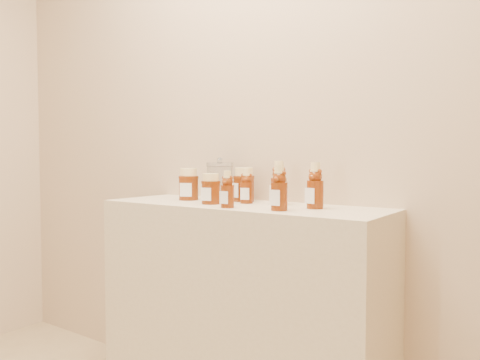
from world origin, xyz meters
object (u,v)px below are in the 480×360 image
Objects in this scene: bear_bottle_back_left at (246,184)px; bear_bottle_front_left at (227,187)px; glass_canister at (220,180)px; honey_jar_left at (189,184)px; display_table at (240,314)px.

bear_bottle_back_left reaches higher than bear_bottle_front_left.
bear_bottle_back_left is 0.89× the size of glass_canister.
bear_bottle_front_left is 1.12× the size of honey_jar_left.
bear_bottle_front_left is 0.37m from honey_jar_left.
display_table is 0.58m from glass_canister.
glass_canister is at bearing 151.18° from display_table.
display_table is 0.60m from honey_jar_left.
bear_bottle_front_left is 0.32m from glass_canister.
bear_bottle_back_left is 0.19m from glass_canister.
bear_bottle_front_left is (0.04, -0.18, -0.00)m from bear_bottle_back_left.
display_table is at bearing -29.51° from honey_jar_left.
bear_bottle_front_left is 0.86× the size of glass_canister.
honey_jar_left is at bearing 175.21° from display_table.
bear_bottle_back_left is 1.15× the size of honey_jar_left.
display_table is at bearing 99.49° from bear_bottle_front_left.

